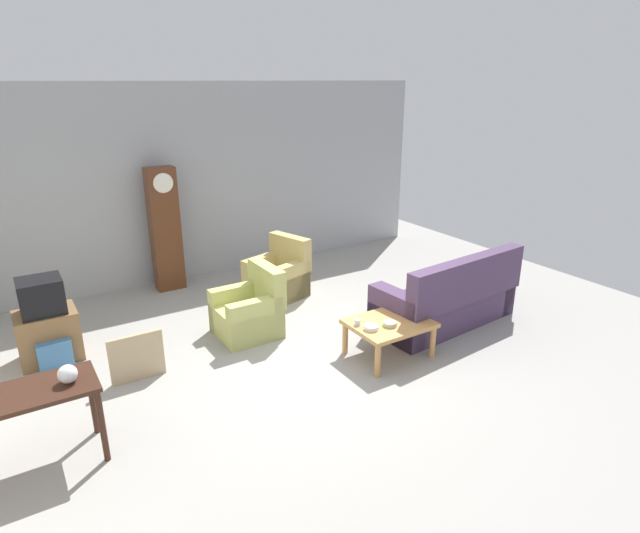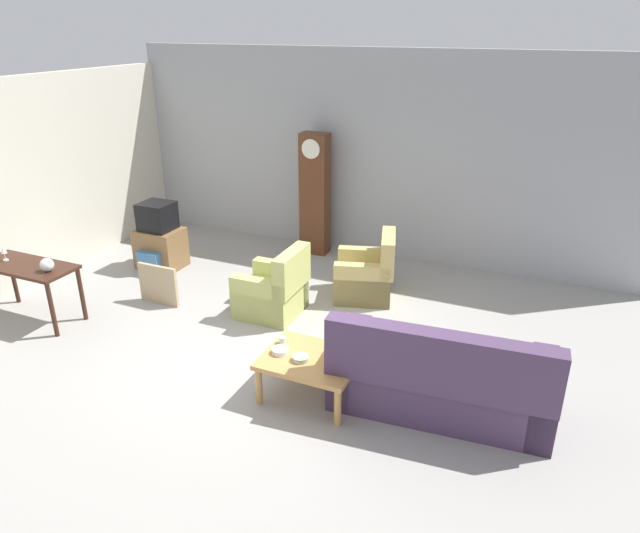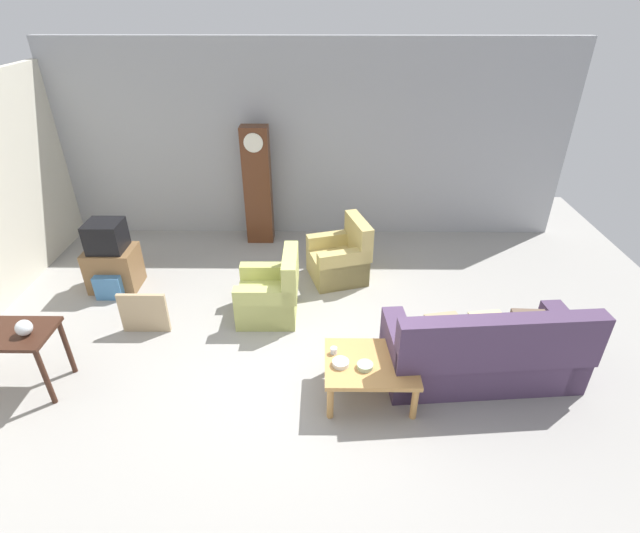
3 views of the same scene
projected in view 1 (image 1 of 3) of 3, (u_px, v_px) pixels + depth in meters
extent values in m
plane|color=#999691|center=(320.00, 355.00, 6.54)|extent=(10.40, 10.40, 0.00)
cube|color=#9EA0A5|center=(206.00, 181.00, 8.88)|extent=(8.40, 0.16, 3.20)
cube|color=#4C3856|center=(443.00, 307.00, 7.36)|extent=(2.16, 1.01, 0.44)
cube|color=#4C3856|center=(468.00, 280.00, 6.91)|extent=(2.11, 0.37, 0.60)
cube|color=#4C3856|center=(486.00, 285.00, 7.84)|extent=(0.31, 0.86, 0.68)
cube|color=#4C3856|center=(396.00, 317.00, 6.79)|extent=(0.31, 0.86, 0.68)
cube|color=brown|center=(465.00, 272.00, 7.53)|extent=(0.37, 0.14, 0.36)
cube|color=#C6B284|center=(443.00, 280.00, 7.26)|extent=(0.37, 0.17, 0.36)
cube|color=#9E8966|center=(419.00, 287.00, 6.99)|extent=(0.38, 0.18, 0.36)
cube|color=#B7BC66|center=(247.00, 321.00, 7.00)|extent=(0.77, 0.77, 0.40)
cube|color=#B7BC66|center=(267.00, 284.00, 7.01)|extent=(0.19, 0.76, 0.52)
cube|color=#B7BC66|center=(237.00, 306.00, 7.21)|extent=(0.76, 0.17, 0.60)
cube|color=#B7BC66|center=(256.00, 322.00, 6.73)|extent=(0.76, 0.17, 0.60)
cube|color=tan|center=(276.00, 284.00, 8.24)|extent=(0.94, 0.94, 0.40)
cube|color=tan|center=(290.00, 252.00, 8.31)|extent=(0.39, 0.78, 0.52)
cube|color=tan|center=(263.00, 274.00, 8.39)|extent=(0.77, 0.37, 0.60)
cube|color=tan|center=(290.00, 283.00, 8.02)|extent=(0.77, 0.37, 0.60)
cube|color=tan|center=(389.00, 323.00, 6.40)|extent=(0.96, 0.76, 0.05)
cylinder|color=tan|center=(378.00, 361.00, 6.01)|extent=(0.07, 0.07, 0.40)
cylinder|color=tan|center=(433.00, 342.00, 6.43)|extent=(0.07, 0.07, 0.40)
cylinder|color=tan|center=(345.00, 338.00, 6.52)|extent=(0.07, 0.07, 0.40)
cylinder|color=tan|center=(398.00, 322.00, 6.95)|extent=(0.07, 0.07, 0.40)
cube|color=#381E14|center=(14.00, 397.00, 4.38)|extent=(1.30, 0.56, 0.04)
cylinder|color=#381E14|center=(102.00, 426.00, 4.62)|extent=(0.06, 0.06, 0.71)
cylinder|color=#381E14|center=(92.00, 400.00, 4.99)|extent=(0.06, 0.06, 0.71)
cube|color=#562D19|center=(165.00, 230.00, 8.32)|extent=(0.44, 0.28, 1.97)
cylinder|color=silver|center=(163.00, 183.00, 7.95)|extent=(0.30, 0.02, 0.30)
cube|color=brown|center=(49.00, 336.00, 6.36)|extent=(0.68, 0.52, 0.62)
cube|color=black|center=(41.00, 296.00, 6.18)|extent=(0.48, 0.44, 0.42)
cube|color=tan|center=(137.00, 357.00, 5.92)|extent=(0.60, 0.05, 0.56)
cube|color=teal|center=(54.00, 351.00, 6.26)|extent=(0.37, 0.39, 0.35)
sphere|color=silver|center=(68.00, 374.00, 4.53)|extent=(0.17, 0.17, 0.17)
cylinder|color=white|center=(415.00, 312.00, 6.55)|extent=(0.08, 0.08, 0.07)
cylinder|color=silver|center=(357.00, 322.00, 6.29)|extent=(0.07, 0.07, 0.07)
cylinder|color=white|center=(371.00, 327.00, 6.18)|extent=(0.17, 0.17, 0.05)
cylinder|color=#B2C69E|center=(390.00, 324.00, 6.28)|extent=(0.17, 0.17, 0.05)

